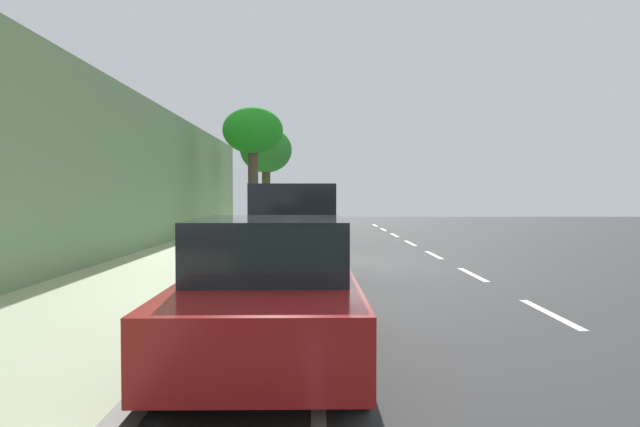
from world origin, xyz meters
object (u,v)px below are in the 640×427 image
bicycle_at_curb (277,251)px  street_tree_near_cyclist (266,151)px  parked_pickup_grey_second (302,220)px  cyclist_with_backpack (269,223)px  parked_sedan_tan_nearest (310,216)px  parked_sedan_red_far (271,290)px  parked_suv_black_mid (297,230)px  street_tree_mid_block (253,133)px

bicycle_at_curb → street_tree_near_cyclist: size_ratio=0.26×
parked_pickup_grey_second → cyclist_with_backpack: parked_pickup_grey_second is taller
parked_sedan_tan_nearest → parked_sedan_red_far: (0.21, 22.00, 0.00)m
parked_sedan_tan_nearest → parked_sedan_red_far: bearing=89.5°
parked_sedan_tan_nearest → parked_suv_black_mid: bearing=89.5°
street_tree_mid_block → parked_sedan_tan_nearest: bearing=-116.7°
cyclist_with_backpack → parked_sedan_tan_nearest: bearing=-93.9°
cyclist_with_backpack → street_tree_near_cyclist: size_ratio=0.34×
parked_sedan_tan_nearest → bicycle_at_curb: parked_sedan_tan_nearest is taller
bicycle_at_curb → cyclist_with_backpack: size_ratio=0.78×
parked_sedan_tan_nearest → cyclist_with_backpack: 13.54m
bicycle_at_curb → street_tree_near_cyclist: street_tree_near_cyclist is taller
parked_pickup_grey_second → street_tree_near_cyclist: size_ratio=1.04×
parked_sedan_tan_nearest → parked_pickup_grey_second: (0.22, 7.61, 0.15)m
parked_sedan_tan_nearest → parked_pickup_grey_second: 7.61m
parked_pickup_grey_second → bicycle_at_curb: bearing=85.6°
cyclist_with_backpack → street_tree_near_cyclist: street_tree_near_cyclist is taller
street_tree_mid_block → bicycle_at_curb: bearing=99.8°
parked_sedan_red_far → street_tree_mid_block: 17.88m
parked_pickup_grey_second → bicycle_at_curb: parked_pickup_grey_second is taller
parked_suv_black_mid → bicycle_at_curb: size_ratio=3.50×
parked_suv_black_mid → parked_sedan_tan_nearest: bearing=-90.5°
street_tree_mid_block → parked_sedan_red_far: bearing=96.9°
street_tree_near_cyclist → street_tree_mid_block: (-0.00, 6.12, 0.26)m
parked_suv_black_mid → street_tree_near_cyclist: size_ratio=0.92×
parked_pickup_grey_second → street_tree_near_cyclist: 9.89m
parked_sedan_red_far → cyclist_with_backpack: 8.53m
parked_sedan_tan_nearest → parked_pickup_grey_second: size_ratio=0.83×
parked_sedan_red_far → street_tree_mid_block: street_tree_mid_block is taller
parked_sedan_red_far → street_tree_near_cyclist: street_tree_near_cyclist is taller
parked_sedan_tan_nearest → bicycle_at_curb: bearing=87.1°
parked_suv_black_mid → cyclist_with_backpack: parked_suv_black_mid is taller
cyclist_with_backpack → parked_pickup_grey_second: bearing=-96.8°
parked_pickup_grey_second → parked_sedan_red_far: bearing=90.0°
parked_pickup_grey_second → street_tree_mid_block: bearing=-55.2°
parked_pickup_grey_second → street_tree_mid_block: street_tree_mid_block is taller
parked_pickup_grey_second → parked_suv_black_mid: size_ratio=1.13×
parked_pickup_grey_second → cyclist_with_backpack: 5.94m
parked_sedan_red_far → street_tree_mid_block: size_ratio=0.85×
parked_suv_black_mid → bicycle_at_curb: (0.56, -1.91, -0.64)m
parked_pickup_grey_second → street_tree_near_cyclist: bearing=-77.1°
parked_pickup_grey_second → parked_sedan_tan_nearest: bearing=-91.6°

